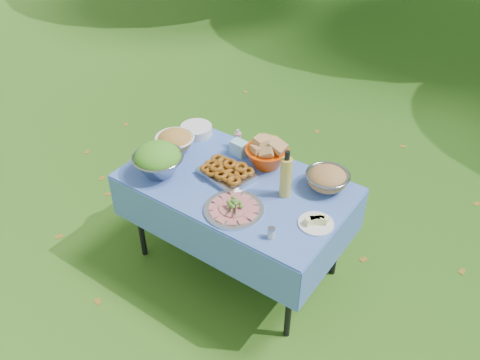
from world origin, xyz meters
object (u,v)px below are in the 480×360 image
Objects in this scene: picnic_table at (236,225)px; salad_bowl at (158,160)px; bread_bowl at (267,153)px; pasta_bowl_steel at (327,178)px; oil_bottle at (286,174)px; plate_stack at (196,130)px; charcuterie_platter at (234,205)px.

picnic_table is 0.71m from salad_bowl.
pasta_bowl_steel is at bearing 1.11° from bread_bowl.
picnic_table is at bearing -168.09° from oil_bottle.
charcuterie_platter is (0.72, -0.53, 0.01)m from plate_stack.
pasta_bowl_steel is (0.45, 0.01, -0.02)m from bread_bowl.
picnic_table is 4.45× the size of oil_bottle.
pasta_bowl_steel is 0.29m from oil_bottle.
plate_stack is 0.79× the size of bread_bowl.
plate_stack is at bearing 177.59° from bread_bowl.
pasta_bowl_steel reaches higher than charcuterie_platter.
plate_stack is at bearing 101.32° from salad_bowl.
bread_bowl is at bearing -2.41° from plate_stack.
picnic_table is 6.31× the size of plate_stack.
bread_bowl is (0.53, 0.49, -0.01)m from salad_bowl.
pasta_bowl_steel reaches higher than picnic_table.
bread_bowl is at bearing 100.42° from charcuterie_platter.
bread_bowl is at bearing 142.55° from oil_bottle.
charcuterie_platter is at bearing -57.37° from picnic_table.
pasta_bowl_steel is at bearing 55.60° from charcuterie_platter.
salad_bowl reaches higher than bread_bowl.
bread_bowl reaches higher than plate_stack.
oil_bottle reaches higher than bread_bowl.
plate_stack is 0.63m from bread_bowl.
charcuterie_platter is 1.12× the size of oil_bottle.
pasta_bowl_steel is at bearing 49.96° from oil_bottle.
charcuterie_platter is (-0.35, -0.52, -0.03)m from pasta_bowl_steel.
oil_bottle reaches higher than picnic_table.
salad_bowl is 1.14× the size of bread_bowl.
plate_stack is 0.94m from oil_bottle.
bread_bowl reaches higher than picnic_table.
oil_bottle is at bearing -37.45° from bread_bowl.
oil_bottle is at bearing -130.04° from pasta_bowl_steel.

